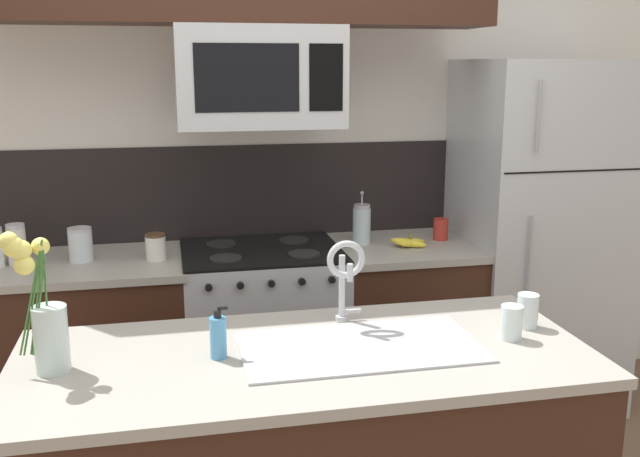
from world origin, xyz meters
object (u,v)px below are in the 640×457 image
object	(u,v)px
coffee_tin	(441,229)
storage_jar_squat	(156,247)
drinking_glass	(511,322)
microwave	(259,77)
flower_vase	(44,320)
storage_jar_short	(80,244)
sink_faucet	(345,270)
banana_bunch	(410,243)
french_press	(362,224)
storage_jar_medium	(17,244)
dish_soap_bottle	(218,337)
refrigerator	(536,236)
spare_glass	(527,311)
stove_range	(263,339)

from	to	relation	value
coffee_tin	storage_jar_squat	bearing A→B (deg)	-176.65
storage_jar_squat	drinking_glass	xyz separation A→B (m)	(1.15, -1.25, -0.00)
microwave	flower_vase	distance (m)	1.59
storage_jar_short	sink_faucet	world-z (taller)	sink_faucet
banana_bunch	drinking_glass	xyz separation A→B (m)	(-0.08, -1.22, 0.03)
microwave	french_press	size ratio (longest dim) A/B	2.79
french_press	storage_jar_medium	bearing A→B (deg)	-178.18
dish_soap_bottle	microwave	bearing A→B (deg)	76.32
sink_faucet	storage_jar_squat	bearing A→B (deg)	122.52
banana_bunch	dish_soap_bottle	bearing A→B (deg)	-131.18
french_press	dish_soap_bottle	xyz separation A→B (m)	(-0.81, -1.29, -0.03)
refrigerator	coffee_tin	xyz separation A→B (m)	(-0.52, 0.03, 0.06)
refrigerator	flower_vase	bearing A→B (deg)	-150.84
microwave	coffee_tin	distance (m)	1.21
refrigerator	storage_jar_medium	xyz separation A→B (m)	(-2.56, -0.01, 0.10)
coffee_tin	drinking_glass	size ratio (longest dim) A/B	0.96
flower_vase	french_press	bearing A→B (deg)	44.73
banana_bunch	drinking_glass	size ratio (longest dim) A/B	1.65
storage_jar_short	drinking_glass	xyz separation A→B (m)	(1.48, -1.30, -0.02)
storage_jar_medium	french_press	distance (m)	1.62
storage_jar_squat	french_press	xyz separation A→B (m)	(1.01, 0.09, 0.04)
dish_soap_bottle	flower_vase	world-z (taller)	flower_vase
french_press	coffee_tin	bearing A→B (deg)	-1.37
refrigerator	sink_faucet	distance (m)	1.70
storage_jar_short	sink_faucet	xyz separation A→B (m)	(0.98, -1.06, 0.12)
sink_faucet	banana_bunch	bearing A→B (deg)	59.55
french_press	dish_soap_bottle	distance (m)	1.53
refrigerator	drinking_glass	world-z (taller)	refrigerator
storage_jar_squat	flower_vase	size ratio (longest dim) A/B	0.28
microwave	sink_faucet	world-z (taller)	microwave
microwave	storage_jar_squat	distance (m)	0.91
microwave	flower_vase	xyz separation A→B (m)	(-0.79, -1.21, -0.66)
storage_jar_short	flower_vase	distance (m)	1.25
microwave	spare_glass	xyz separation A→B (m)	(0.76, -1.17, -0.77)
storage_jar_medium	banana_bunch	distance (m)	1.83
storage_jar_squat	sink_faucet	world-z (taller)	sink_faucet
sink_faucet	flower_vase	world-z (taller)	flower_vase
dish_soap_bottle	french_press	bearing A→B (deg)	57.94
storage_jar_medium	flower_vase	xyz separation A→B (m)	(0.31, -1.24, 0.07)
microwave	storage_jar_short	xyz separation A→B (m)	(-0.83, 0.04, -0.75)
storage_jar_medium	banana_bunch	bearing A→B (deg)	-2.20
coffee_tin	dish_soap_bottle	world-z (taller)	dish_soap_bottle
refrigerator	flower_vase	world-z (taller)	refrigerator
storage_jar_squat	coffee_tin	bearing A→B (deg)	3.35
banana_bunch	drinking_glass	bearing A→B (deg)	-93.57
microwave	refrigerator	xyz separation A→B (m)	(1.46, 0.04, -0.83)
spare_glass	banana_bunch	bearing A→B (deg)	91.41
stove_range	storage_jar_medium	size ratio (longest dim) A/B	4.98
microwave	dish_soap_bottle	world-z (taller)	microwave
microwave	drinking_glass	bearing A→B (deg)	-62.58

